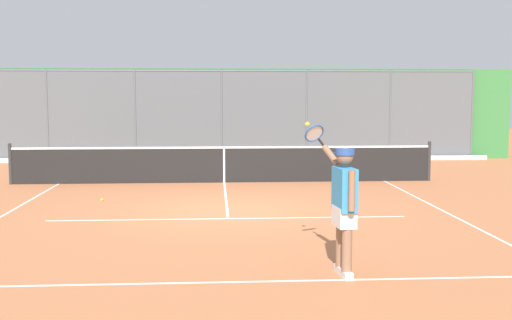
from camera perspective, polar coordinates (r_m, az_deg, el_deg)
The scene contains 6 objects.
ground_plane at distance 12.76m, azimuth -2.60°, elevation -4.61°, with size 60.00×60.00×0.00m, color #B76B42.
court_line_markings at distance 11.60m, azimuth -2.49°, elevation -5.64°, with size 8.71×9.07×0.01m.
fence_backdrop at distance 23.01m, azimuth -3.12°, elevation 4.10°, with size 21.07×1.37×3.25m.
tennis_net at distance 16.83m, azimuth -2.89°, elevation -0.37°, with size 11.19×0.09×1.07m.
tennis_player at distance 8.19m, azimuth 7.88°, elevation -3.70°, with size 0.57×1.35×1.94m.
tennis_ball_mid_court at distance 14.32m, azimuth -13.69°, elevation -3.48°, with size 0.07×0.07×0.07m, color #CCDB33.
Camera 1 is at (0.23, 12.54, 2.31)m, focal length 44.49 mm.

